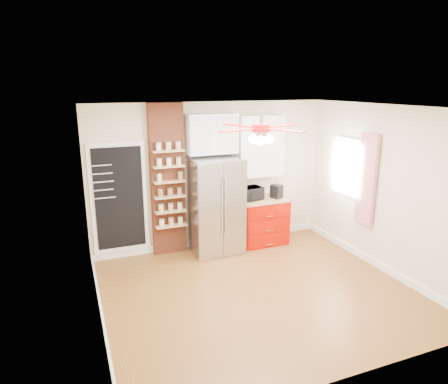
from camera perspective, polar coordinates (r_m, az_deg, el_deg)
name	(u,v)px	position (r m, az deg, el deg)	size (l,w,h in m)	color
floor	(257,291)	(6.18, 4.76, -13.89)	(4.50, 4.50, 0.00)	brown
ceiling	(262,107)	(5.42, 5.39, 11.95)	(4.50, 4.50, 0.00)	white
wall_back	(211,176)	(7.44, -1.83, 2.35)	(4.50, 0.02, 2.70)	beige
wall_front	(352,261)	(4.08, 17.81, -9.41)	(4.50, 0.02, 2.70)	beige
wall_left	(93,225)	(5.10, -18.26, -4.46)	(0.02, 4.00, 2.70)	beige
wall_right	(384,190)	(6.93, 21.95, 0.29)	(0.02, 4.00, 2.70)	beige
chalkboard	(119,198)	(7.09, -14.75, -0.88)	(0.95, 0.05, 1.95)	white
brick_pillar	(168,180)	(7.13, -8.05, 1.64)	(0.60, 0.16, 2.70)	brown
fridge	(216,206)	(7.21, -1.17, -1.97)	(0.90, 0.70, 1.75)	#A7A7AB
upper_glass_cabinet	(212,134)	(7.12, -1.78, 8.32)	(0.90, 0.35, 0.70)	white
red_cabinet	(262,220)	(7.75, 5.46, -4.07)	(0.94, 0.64, 0.90)	#A20A00
upper_shelf_unit	(260,146)	(7.56, 5.15, 6.56)	(0.90, 0.30, 1.15)	white
window	(348,167)	(7.53, 17.34, 3.39)	(0.04, 0.75, 1.05)	white
curtain	(367,180)	(7.11, 19.71, 1.69)	(0.06, 0.40, 1.55)	red
ceiling_fan	(261,128)	(5.44, 5.32, 9.05)	(1.40, 1.40, 0.44)	silver
toaster_oven	(250,194)	(7.46, 3.78, -0.22)	(0.44, 0.30, 0.24)	black
coffee_maker	(277,191)	(7.64, 7.52, 0.08)	(0.17, 0.19, 0.25)	black
canister_left	(278,194)	(7.68, 7.73, -0.28)	(0.11, 0.11, 0.14)	#B7220A
canister_right	(277,193)	(7.76, 7.59, -0.15)	(0.11, 0.11, 0.13)	red
pantry_jar_oats	(159,178)	(6.96, -9.25, 2.04)	(0.08, 0.08, 0.14)	beige
pantry_jar_beans	(180,176)	(7.02, -6.26, 2.27)	(0.09, 0.09, 0.14)	#9A664E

